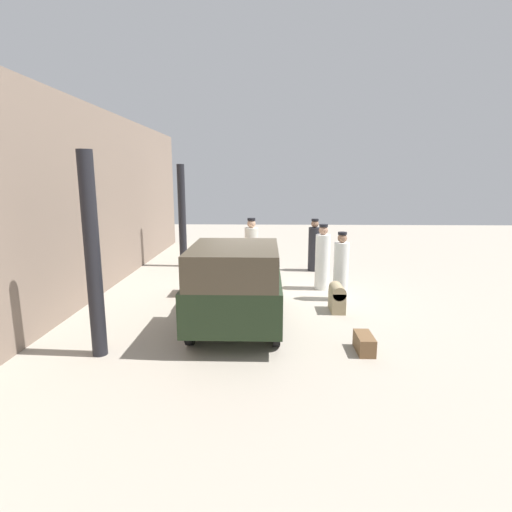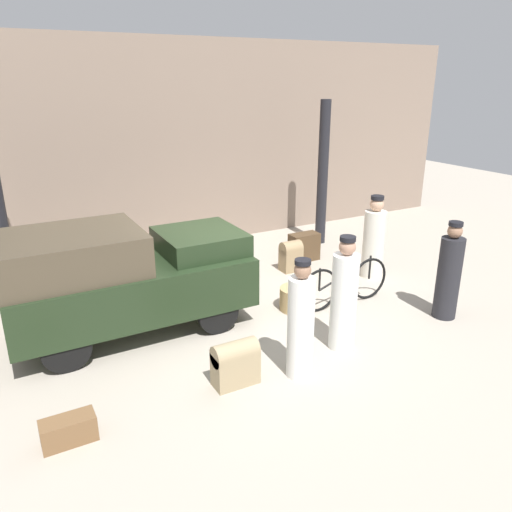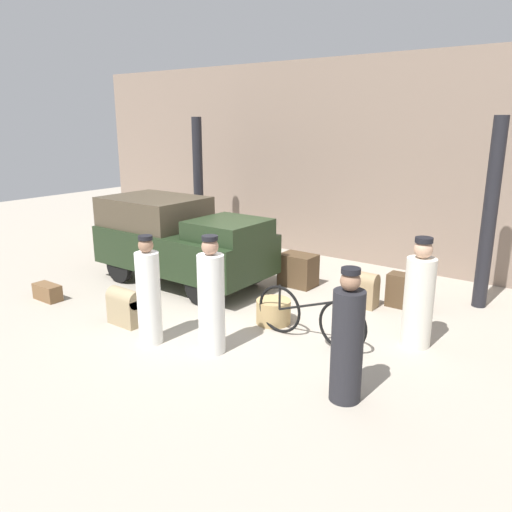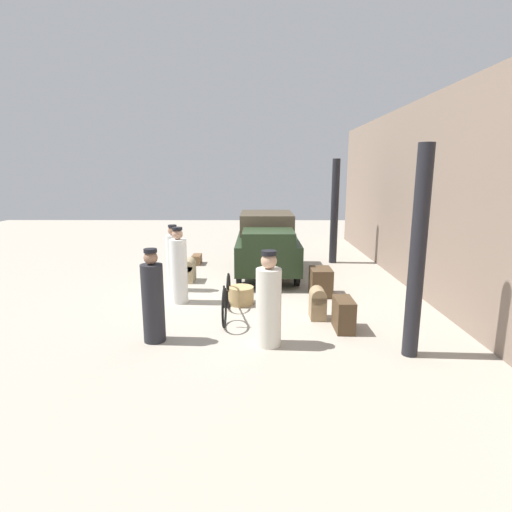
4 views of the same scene
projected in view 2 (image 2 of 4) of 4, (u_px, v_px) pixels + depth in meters
ground_plane at (251, 316)px, 8.16m from camera, size 30.00×30.00×0.00m
station_building_facade at (161, 148)px, 10.75m from camera, size 16.00×0.15×4.50m
canopy_pillar_right at (323, 174)px, 11.27m from camera, size 0.24×0.24×3.24m
truck at (122, 276)px, 7.39m from camera, size 3.54×1.63×1.67m
bicycle at (345, 284)px, 8.45m from camera, size 1.81×0.04×0.80m
wicker_basket at (296, 299)px, 8.35m from camera, size 0.55×0.55×0.38m
porter_with_bicycle at (449, 275)px, 7.91m from camera, size 0.37×0.37×1.60m
conductor_in_dark_uniform at (344, 298)px, 6.98m from camera, size 0.37×0.37×1.68m
porter_carrying_trunk at (374, 241)px, 9.58m from camera, size 0.42×0.42×1.60m
porter_lifting_near_truck at (301, 324)px, 6.32m from camera, size 0.34×0.34×1.61m
trunk_umber_medium at (304, 247)px, 10.57m from camera, size 0.63×0.32×0.59m
trunk_barrel_dark at (291, 255)px, 9.97m from camera, size 0.41×0.30×0.62m
suitcase_small_leather at (214, 264)px, 9.51m from camera, size 0.69×0.48×0.64m
suitcase_tan_flat at (69, 430)px, 5.30m from camera, size 0.57×0.26×0.29m
trunk_large_brown at (235, 362)px, 6.26m from camera, size 0.58×0.29×0.60m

